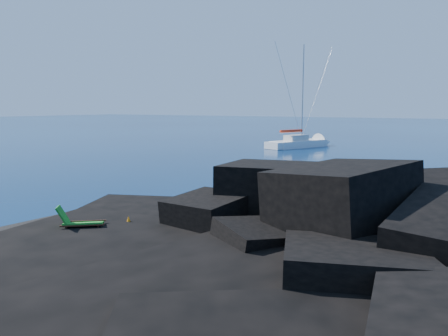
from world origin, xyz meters
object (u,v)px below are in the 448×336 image
object	(u,v)px
sailboat	(299,147)
marker_cone	(129,222)
sunbather	(74,223)
deck_chair	(83,218)

from	to	relation	value
sailboat	marker_cone	size ratio (longest dim) A/B	26.36
marker_cone	sailboat	bearing A→B (deg)	101.97
sunbather	marker_cone	size ratio (longest dim) A/B	3.15
sailboat	deck_chair	xyz separation A→B (m)	(7.88, -43.93, 0.98)
deck_chair	sunbather	size ratio (longest dim) A/B	1.11
sunbather	marker_cone	bearing A→B (deg)	34.00
sailboat	deck_chair	bearing A→B (deg)	-58.21
marker_cone	deck_chair	bearing A→B (deg)	-126.36
sailboat	marker_cone	bearing A→B (deg)	-56.41
sailboat	sunbather	world-z (taller)	sailboat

